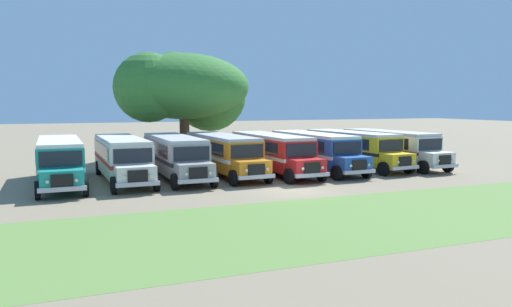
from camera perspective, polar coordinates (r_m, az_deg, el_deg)
The scene contains 11 objects.
ground_plane at distance 28.70m, azimuth 4.42°, elevation -4.29°, with size 220.00×220.00×0.00m, color #84755B.
foreground_grass_strip at distance 22.44m, azimuth 12.91°, elevation -7.27°, with size 80.00×9.56×0.01m, color olive.
parked_bus_slot_0 at distance 32.86m, azimuth -21.95°, elevation -0.63°, with size 2.81×10.86×2.82m.
parked_bus_slot_1 at distance 33.21m, azimuth -15.38°, elevation -0.35°, with size 2.94×10.87×2.82m.
parked_bus_slot_2 at distance 33.72m, azimuth -9.44°, elevation -0.13°, with size 2.78×10.85×2.82m.
parked_bus_slot_3 at distance 34.77m, azimuth -3.86°, elevation 0.12°, with size 3.08×10.89×2.82m.
parked_bus_slot_4 at distance 35.46m, azimuth 1.91°, elevation 0.24°, with size 3.00×10.88×2.82m.
parked_bus_slot_5 at distance 37.18m, azimuth 6.83°, elevation 0.46°, with size 2.99×10.88×2.82m.
parked_bus_slot_6 at distance 39.59m, azimuth 11.26°, elevation 0.71°, with size 3.54×10.97×2.82m.
parked_bus_slot_7 at distance 41.21m, azimuth 15.45°, elevation 0.81°, with size 3.21×10.92×2.82m.
broad_shade_tree at distance 43.96m, azimuth -8.44°, elevation 7.58°, with size 12.14×11.72×9.91m.
Camera 1 is at (-12.58, -25.30, 5.04)m, focal length 34.25 mm.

